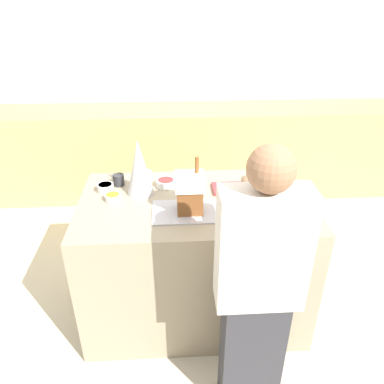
{
  "coord_description": "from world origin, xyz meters",
  "views": [
    {
      "loc": [
        -0.14,
        -1.99,
        2.07
      ],
      "look_at": [
        -0.02,
        0.0,
        0.96
      ],
      "focal_mm": 35.0,
      "sensor_mm": 36.0,
      "label": 1
    }
  ],
  "objects": [
    {
      "name": "back_cabinet_block",
      "position": [
        0.0,
        1.8,
        0.48
      ],
      "size": [
        6.0,
        0.6,
        0.95
      ],
      "color": "#DBBC60",
      "rests_on": "ground_plane"
    },
    {
      "name": "cookbook",
      "position": [
        0.24,
        0.12,
        0.91
      ],
      "size": [
        0.23,
        0.16,
        0.02
      ],
      "color": "#B23338",
      "rests_on": "kitchen_island"
    },
    {
      "name": "person",
      "position": [
        0.25,
        -0.68,
        0.8
      ],
      "size": [
        0.4,
        0.51,
        1.54
      ],
      "color": "#333338",
      "rests_on": "ground_plane"
    },
    {
      "name": "gingerbread_house",
      "position": [
        -0.04,
        -0.13,
        1.04
      ],
      "size": [
        0.16,
        0.15,
        0.33
      ],
      "color": "brown",
      "rests_on": "baking_tray"
    },
    {
      "name": "candy_bowl_beside_tree",
      "position": [
        0.55,
        0.2,
        0.93
      ],
      "size": [
        0.1,
        0.1,
        0.05
      ],
      "color": "white",
      "rests_on": "kitchen_island"
    },
    {
      "name": "candy_bowl_far_right",
      "position": [
        -0.18,
        0.2,
        0.93
      ],
      "size": [
        0.13,
        0.13,
        0.05
      ],
      "color": "white",
      "rests_on": "kitchen_island"
    },
    {
      "name": "candy_bowl_near_tray_left",
      "position": [
        -0.51,
        0.04,
        0.93
      ],
      "size": [
        0.1,
        0.1,
        0.04
      ],
      "color": "silver",
      "rests_on": "kitchen_island"
    },
    {
      "name": "candy_bowl_behind_tray",
      "position": [
        0.42,
        0.24,
        0.93
      ],
      "size": [
        0.11,
        0.11,
        0.05
      ],
      "color": "white",
      "rests_on": "kitchen_island"
    },
    {
      "name": "decorative_tree",
      "position": [
        -0.34,
        0.11,
        1.09
      ],
      "size": [
        0.17,
        0.17,
        0.36
      ],
      "color": "silver",
      "rests_on": "kitchen_island"
    },
    {
      "name": "mug",
      "position": [
        -0.49,
        0.23,
        0.94
      ],
      "size": [
        0.07,
        0.07,
        0.08
      ],
      "color": "#2D2D33",
      "rests_on": "kitchen_island"
    },
    {
      "name": "baking_tray",
      "position": [
        -0.04,
        -0.13,
        0.91
      ],
      "size": [
        0.44,
        0.27,
        0.01
      ],
      "color": "#B2B2BC",
      "rests_on": "kitchen_island"
    },
    {
      "name": "candy_bowl_center_rear",
      "position": [
        -0.57,
        0.15,
        0.93
      ],
      "size": [
        0.11,
        0.11,
        0.05
      ],
      "color": "white",
      "rests_on": "kitchen_island"
    },
    {
      "name": "kitchen_island",
      "position": [
        0.0,
        0.0,
        0.45
      ],
      "size": [
        1.44,
        0.84,
        0.9
      ],
      "color": "gray",
      "rests_on": "ground_plane"
    },
    {
      "name": "candy_bowl_near_tray_right",
      "position": [
        -0.33,
        0.32,
        0.93
      ],
      "size": [
        0.11,
        0.11,
        0.05
      ],
      "color": "silver",
      "rests_on": "kitchen_island"
    },
    {
      "name": "wall_back",
      "position": [
        0.0,
        2.13,
        1.3
      ],
      "size": [
        8.0,
        0.05,
        2.6
      ],
      "color": "beige",
      "rests_on": "ground_plane"
    },
    {
      "name": "ground_plane",
      "position": [
        0.0,
        0.0,
        0.0
      ],
      "size": [
        12.0,
        12.0,
        0.0
      ],
      "primitive_type": "plane",
      "color": "beige"
    }
  ]
}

